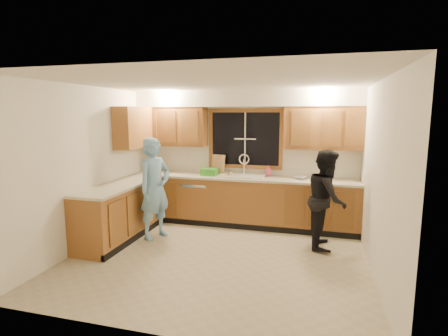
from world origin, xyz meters
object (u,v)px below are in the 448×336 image
object	(u,v)px
bowl	(301,178)
sink	(242,179)
stove	(100,222)
woman	(327,199)
dish_crate	(209,172)
man	(155,188)
dishwasher	(199,200)
knife_block	(159,165)
soap_bottle	(269,171)

from	to	relation	value
bowl	sink	bearing A→B (deg)	-178.49
stove	bowl	bearing A→B (deg)	32.82
woman	dish_crate	distance (m)	2.26
man	woman	world-z (taller)	man
dish_crate	dishwasher	bearing A→B (deg)	174.83
woman	man	bearing A→B (deg)	96.29
knife_block	sink	bearing A→B (deg)	-39.63
woman	dish_crate	bearing A→B (deg)	71.14
bowl	dish_crate	bearing A→B (deg)	-177.84
woman	soap_bottle	bearing A→B (deg)	47.38
woman	knife_block	world-z (taller)	woman
stove	bowl	world-z (taller)	bowl
woman	knife_block	size ratio (longest dim) A/B	6.47
sink	soap_bottle	size ratio (longest dim) A/B	4.31
knife_block	dishwasher	bearing A→B (deg)	-45.29
stove	man	distance (m)	1.02
man	soap_bottle	xyz separation A→B (m)	(1.72, 1.26, 0.17)
dishwasher	knife_block	bearing A→B (deg)	169.22
knife_block	bowl	world-z (taller)	knife_block
woman	bowl	world-z (taller)	woman
dish_crate	soap_bottle	bearing A→B (deg)	11.79
dishwasher	soap_bottle	xyz separation A→B (m)	(1.32, 0.21, 0.61)
sink	man	distance (m)	1.64
dishwasher	stove	distance (m)	2.04
dishwasher	knife_block	world-z (taller)	knife_block
woman	stove	bearing A→B (deg)	107.74
stove	bowl	xyz separation A→B (m)	(2.87, 1.85, 0.50)
bowl	woman	bearing A→B (deg)	-60.91
man	woman	distance (m)	2.78
sink	stove	world-z (taller)	sink
sink	woman	size ratio (longest dim) A/B	0.56
stove	dish_crate	world-z (taller)	dish_crate
dishwasher	man	world-z (taller)	man
knife_block	soap_bottle	bearing A→B (deg)	-33.61
stove	sink	bearing A→B (deg)	45.39
dishwasher	man	size ratio (longest dim) A/B	0.48
dishwasher	woman	distance (m)	2.50
man	soap_bottle	size ratio (longest dim) A/B	8.49
woman	bowl	size ratio (longest dim) A/B	7.47
dishwasher	bowl	bearing A→B (deg)	1.28
woman	knife_block	bearing A→B (deg)	74.22
knife_block	dish_crate	bearing A→B (deg)	-44.15
soap_bottle	sink	bearing A→B (deg)	-157.93
knife_block	woman	bearing A→B (deg)	-50.18
stove	bowl	distance (m)	3.45
dishwasher	knife_block	distance (m)	1.11
dishwasher	soap_bottle	size ratio (longest dim) A/B	4.11
dishwasher	stove	xyz separation A→B (m)	(-0.95, -1.81, 0.04)
stove	dishwasher	bearing A→B (deg)	62.31
sink	bowl	size ratio (longest dim) A/B	4.17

